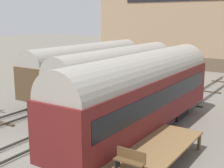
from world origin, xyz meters
TOP-DOWN VIEW (x-y plane):
  - ground_plane at (0.00, 0.00)m, footprint 200.00×200.00m
  - track_middle at (0.00, 0.00)m, footprint 2.60×60.00m
  - train_car_maroon at (4.88, 6.19)m, footprint 3.06×15.91m
  - train_car_brown at (-4.88, 13.32)m, footprint 2.91×15.57m
  - train_car_navy at (0.00, 11.19)m, footprint 2.94×15.62m
  - bench at (7.55, 0.03)m, footprint 1.40×0.40m
  - warehouse_building at (-0.09, 38.84)m, footprint 34.89×10.35m

SIDE VIEW (x-z plane):
  - ground_plane at x=0.00m, z-range 0.00..0.00m
  - track_middle at x=0.00m, z-range 0.01..0.27m
  - bench at x=7.55m, z-range 1.13..2.04m
  - train_car_brown at x=-4.88m, z-range 0.35..5.43m
  - train_car_navy at x=0.00m, z-range 0.35..5.46m
  - train_car_maroon at x=4.88m, z-range 0.37..5.80m
  - warehouse_building at x=-0.09m, z-range 0.00..19.11m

